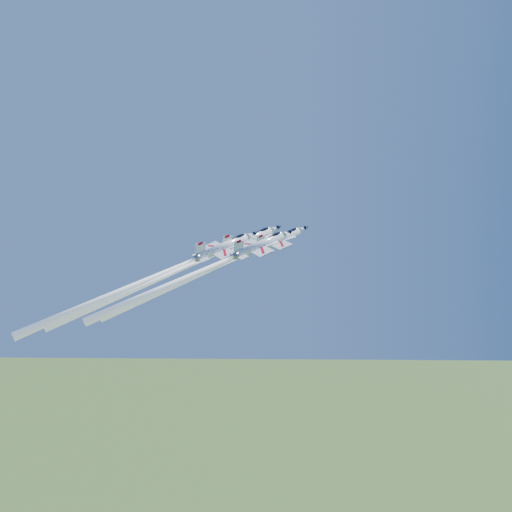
{
  "coord_description": "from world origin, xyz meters",
  "views": [
    {
      "loc": [
        2.88,
        -125.57,
        113.01
      ],
      "look_at": [
        0.0,
        0.0,
        102.91
      ],
      "focal_mm": 40.0,
      "sensor_mm": 36.0,
      "label": 1
    }
  ],
  "objects_px": {
    "jet_left": "(180,269)",
    "jet_right": "(203,270)",
    "jet_slot": "(153,277)",
    "jet_lead": "(218,266)"
  },
  "relations": [
    {
      "from": "jet_right",
      "to": "jet_slot",
      "type": "relative_size",
      "value": 0.85
    },
    {
      "from": "jet_left",
      "to": "jet_lead",
      "type": "bearing_deg",
      "value": 45.22
    },
    {
      "from": "jet_right",
      "to": "jet_lead",
      "type": "bearing_deg",
      "value": 130.97
    },
    {
      "from": "jet_lead",
      "to": "jet_left",
      "type": "bearing_deg",
      "value": -134.78
    },
    {
      "from": "jet_lead",
      "to": "jet_right",
      "type": "relative_size",
      "value": 1.14
    },
    {
      "from": "jet_left",
      "to": "jet_right",
      "type": "height_order",
      "value": "jet_left"
    },
    {
      "from": "jet_left",
      "to": "jet_slot",
      "type": "bearing_deg",
      "value": -58.54
    },
    {
      "from": "jet_slot",
      "to": "jet_left",
      "type": "bearing_deg",
      "value": 121.46
    },
    {
      "from": "jet_lead",
      "to": "jet_right",
      "type": "bearing_deg",
      "value": -49.03
    },
    {
      "from": "jet_left",
      "to": "jet_right",
      "type": "relative_size",
      "value": 1.26
    }
  ]
}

